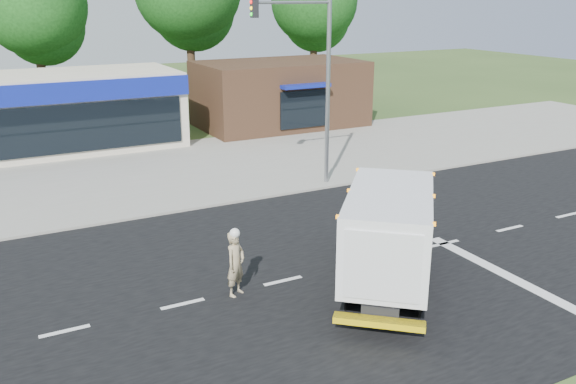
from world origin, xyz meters
TOP-DOWN VIEW (x-y plane):
  - ground at (0.00, 0.00)m, footprint 120.00×120.00m
  - road_asphalt at (0.00, 0.00)m, footprint 60.00×14.00m
  - sidewalk at (0.00, 8.20)m, footprint 60.00×2.40m
  - parking_apron at (0.00, 14.00)m, footprint 60.00×9.00m
  - lane_markings at (1.35, -1.35)m, footprint 55.20×7.00m
  - ems_box_truck at (-0.39, -1.45)m, footprint 5.88×6.44m
  - emergency_worker at (-4.50, -0.13)m, footprint 0.80×0.73m
  - retail_strip_mall at (-9.00, 19.93)m, footprint 18.00×6.20m
  - brown_storefront at (7.00, 19.98)m, footprint 10.00×6.70m
  - traffic_signal_pole at (2.35, 7.60)m, footprint 3.51×0.25m
  - background_trees at (-0.85, 28.16)m, footprint 36.77×7.39m

SIDE VIEW (x-z plane):
  - ground at x=0.00m, z-range 0.00..0.00m
  - road_asphalt at x=0.00m, z-range -0.01..0.01m
  - parking_apron at x=0.00m, z-range 0.00..0.02m
  - lane_markings at x=1.35m, z-range 0.01..0.02m
  - sidewalk at x=0.00m, z-range 0.00..0.12m
  - emergency_worker at x=-4.50m, z-range -0.02..1.93m
  - ems_box_truck at x=-0.39m, z-range 0.23..3.19m
  - brown_storefront at x=7.00m, z-range 0.00..4.00m
  - retail_strip_mall at x=-9.00m, z-range 0.01..4.01m
  - traffic_signal_pole at x=2.35m, z-range 0.92..8.92m
  - background_trees at x=-0.85m, z-range 1.33..13.43m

